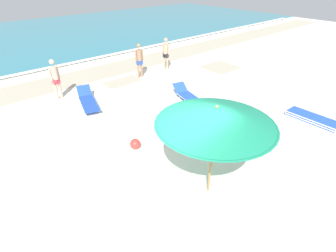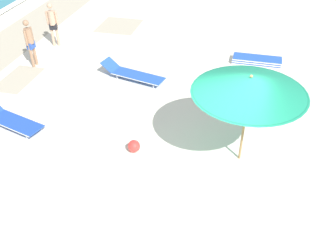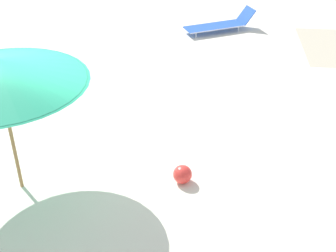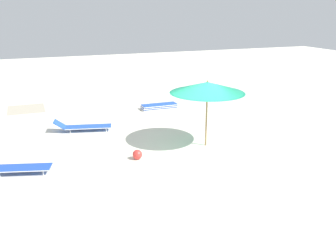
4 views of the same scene
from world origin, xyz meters
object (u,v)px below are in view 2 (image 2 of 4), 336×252
(sun_lounger_beside_umbrella, at_px, (133,74))
(beachgoer_wading_adult, at_px, (53,22))
(beach_umbrella, at_px, (250,85))
(beachgoer_shoreline_child, at_px, (30,41))
(lounger_stack, at_px, (257,60))
(beach_ball, at_px, (134,146))
(sun_lounger_near_water_left, at_px, (10,119))

(sun_lounger_beside_umbrella, xyz_separation_m, beachgoer_wading_adult, (1.95, 3.94, 0.80))
(beach_umbrella, distance_m, beachgoer_shoreline_child, 8.74)
(beach_umbrella, height_order, sun_lounger_beside_umbrella, beach_umbrella)
(beach_umbrella, height_order, lounger_stack, beach_umbrella)
(beachgoer_wading_adult, bearing_deg, beach_umbrella, 130.78)
(beach_umbrella, xyz_separation_m, beach_ball, (-0.37, 2.78, -2.04))
(beach_umbrella, height_order, sun_lounger_near_water_left, beach_umbrella)
(sun_lounger_beside_umbrella, bearing_deg, sun_lounger_near_water_left, 156.68)
(sun_lounger_near_water_left, distance_m, beachgoer_shoreline_child, 3.91)
(sun_lounger_near_water_left, xyz_separation_m, beachgoer_wading_adult, (5.45, 1.34, 0.79))
(beach_ball, bearing_deg, lounger_stack, -26.14)
(beachgoer_wading_adult, height_order, beachgoer_shoreline_child, same)
(beachgoer_wading_adult, xyz_separation_m, beachgoer_shoreline_child, (-1.84, -0.06, 0.00))
(sun_lounger_beside_umbrella, xyz_separation_m, sun_lounger_near_water_left, (-3.50, 2.61, 0.01))
(sun_lounger_near_water_left, bearing_deg, beach_umbrella, -73.16)
(beach_umbrella, relative_size, sun_lounger_near_water_left, 1.25)
(sun_lounger_beside_umbrella, distance_m, beachgoer_wading_adult, 4.47)
(lounger_stack, distance_m, sun_lounger_near_water_left, 8.92)
(lounger_stack, xyz_separation_m, sun_lounger_beside_umbrella, (-2.25, 4.21, 0.08))
(beach_umbrella, relative_size, sun_lounger_beside_umbrella, 1.13)
(lounger_stack, xyz_separation_m, beachgoer_wading_adult, (-0.29, 8.15, 0.88))
(beachgoer_wading_adult, distance_m, beachgoer_shoreline_child, 1.84)
(sun_lounger_beside_umbrella, distance_m, sun_lounger_near_water_left, 4.36)
(lounger_stack, xyz_separation_m, beach_ball, (-6.02, 2.95, 0.05))
(lounger_stack, bearing_deg, beach_ball, 153.99)
(sun_lounger_beside_umbrella, relative_size, beachgoer_shoreline_child, 1.37)
(beach_umbrella, bearing_deg, sun_lounger_beside_umbrella, 49.91)
(lounger_stack, relative_size, sun_lounger_near_water_left, 0.85)
(lounger_stack, relative_size, beach_ball, 5.52)
(sun_lounger_near_water_left, height_order, beachgoer_shoreline_child, beachgoer_shoreline_child)
(lounger_stack, bearing_deg, beachgoer_shoreline_child, 104.93)
(sun_lounger_beside_umbrella, height_order, beach_ball, sun_lounger_beside_umbrella)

